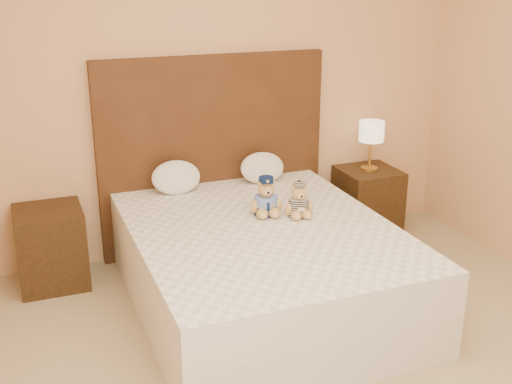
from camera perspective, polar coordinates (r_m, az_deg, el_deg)
room_walls at (r=3.08m, az=5.96°, el=13.80°), size 4.04×4.52×2.72m
bed at (r=4.17m, az=0.57°, el=-6.59°), size 1.60×2.00×0.55m
headboard at (r=4.89m, az=-3.81°, el=3.32°), size 1.75×0.08×1.50m
nightstand_left at (r=4.65m, az=-17.75°, el=-4.70°), size 0.45×0.45×0.55m
nightstand_right at (r=5.35m, az=9.86°, el=-0.84°), size 0.45×0.45×0.55m
lamp at (r=5.18m, az=10.22°, el=5.12°), size 0.20×0.20×0.40m
teddy_police at (r=4.21m, az=0.90°, el=-0.37°), size 0.26×0.25×0.26m
teddy_prisoner at (r=4.19m, az=3.83°, el=-0.71°), size 0.23×0.22×0.22m
pillow_left at (r=4.66m, az=-7.13°, el=1.44°), size 0.36×0.23×0.25m
pillow_right at (r=4.85m, az=0.56°, el=2.29°), size 0.35×0.22×0.24m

